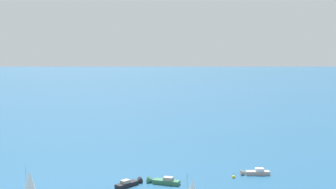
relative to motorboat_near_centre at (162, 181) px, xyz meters
The scene contains 5 objects.
motorboat_near_centre is the anchor object (origin of this frame).
motorboat_far_port 10.83m from the motorboat_near_centre, 93.92° to the left, with size 8.75×9.58×3.00m.
motorboat_inshore 34.55m from the motorboat_near_centre, 78.73° to the right, with size 3.89×10.73×3.05m.
sailboat_outer_ring_b 43.69m from the motorboat_near_centre, 111.27° to the left, with size 5.14×8.99×11.43m.
marker_buoy 25.96m from the motorboat_near_centre, 81.86° to the right, with size 1.10×1.10×2.10m.
Camera 1 is at (-132.03, 16.88, 46.46)m, focal length 50.27 mm.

